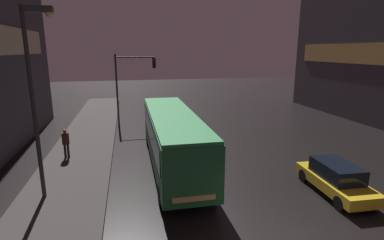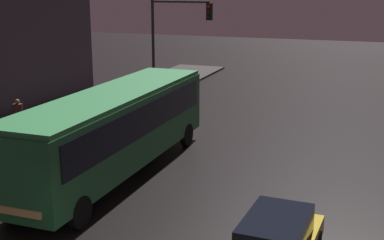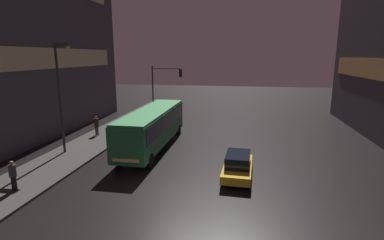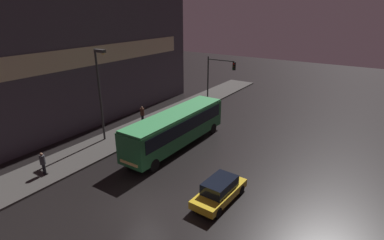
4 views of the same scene
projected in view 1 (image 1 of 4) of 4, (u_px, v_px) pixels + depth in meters
The scene contains 6 objects.
sidewalk_left at pixel (78, 161), 18.07m from camera, with size 4.00×48.00×0.15m.
bus_near at pixel (173, 134), 16.97m from camera, with size 2.61×11.61×3.17m.
car_taxi at pixel (336, 178), 13.99m from camera, with size 1.91×4.36×1.51m.
pedestrian_near at pixel (66, 141), 18.19m from camera, with size 0.54×0.54×1.79m.
traffic_light_main at pixel (130, 77), 26.34m from camera, with size 3.55×0.35×6.28m.
street_lamp_sidewalk at pixel (36, 77), 12.40m from camera, with size 1.25×0.36×8.21m.
Camera 1 is at (-5.86, -8.10, 6.63)m, focal length 28.00 mm.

